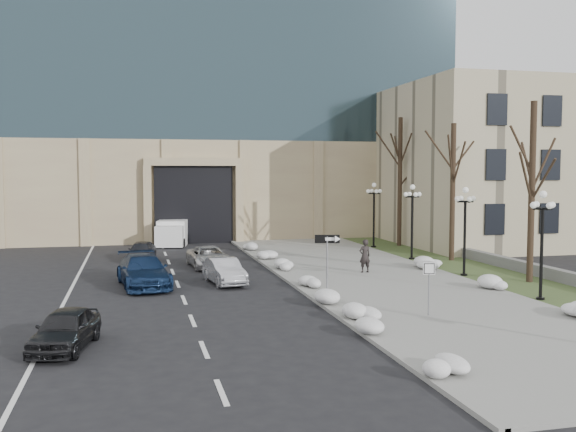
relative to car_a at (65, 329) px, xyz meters
name	(u,v)px	position (x,y,z in m)	size (l,w,h in m)	color
ground	(423,353)	(10.72, -3.10, -0.64)	(160.00, 160.00, 0.00)	black
sidewalk	(368,275)	(14.22, 10.90, -0.58)	(9.00, 40.00, 0.12)	gray
curb	(286,278)	(9.72, 10.90, -0.57)	(0.30, 40.00, 0.14)	gray
grass_strip	(478,271)	(20.72, 10.90, -0.59)	(4.00, 40.00, 0.10)	#394C26
stone_wall	(491,260)	(22.72, 12.90, -0.29)	(0.50, 30.00, 0.70)	slate
office_tower	(202,33)	(8.71, 40.48, 17.85)	(40.00, 24.70, 36.00)	tan
classical_building	(523,166)	(32.72, 24.88, 5.36)	(22.00, 18.12, 12.00)	tan
car_a	(65,329)	(0.00, 0.00, 0.00)	(1.51, 3.75, 1.28)	black
car_b	(224,271)	(6.49, 10.44, 0.00)	(1.34, 3.85, 1.27)	#B6B8BF
car_c	(143,271)	(2.58, 10.59, 0.13)	(2.15, 5.28, 1.53)	navy
car_d	(209,257)	(6.37, 16.01, -0.02)	(2.04, 4.43, 1.23)	silver
car_e	(142,251)	(2.63, 19.93, -0.02)	(1.46, 3.62, 1.23)	#2F2F35
pedestrian	(365,256)	(14.26, 11.50, 0.38)	(0.66, 0.43, 1.80)	black
box_truck	(174,232)	(5.13, 28.55, 0.28)	(3.10, 6.25, 1.90)	silver
one_way_sign	(331,247)	(10.19, 4.61, 1.77)	(1.08, 0.47, 2.92)	slate
keep_sign	(429,277)	(12.96, 1.16, 0.94)	(0.46, 0.15, 2.14)	slate
snow_clump_a	(448,369)	(10.25, -5.53, -0.34)	(1.10, 1.60, 0.36)	white
snow_clump_b	(377,329)	(9.99, -1.08, -0.34)	(1.10, 1.60, 0.36)	white
snow_clump_c	(335,300)	(10.17, 4.01, -0.34)	(1.10, 1.60, 0.36)	white
snow_clump_d	(310,283)	(10.18, 7.92, -0.34)	(1.10, 1.60, 0.36)	white
snow_clump_e	(282,266)	(10.14, 13.49, -0.34)	(1.10, 1.60, 0.36)	white
snow_clump_f	(266,257)	(10.08, 17.63, -0.34)	(1.10, 1.60, 0.36)	white
snow_clump_g	(256,248)	(10.33, 22.35, -0.34)	(1.10, 1.60, 0.36)	white
snow_clump_i	(497,285)	(18.52, 5.45, -0.34)	(1.10, 1.60, 0.36)	white
snow_clump_j	(433,265)	(18.60, 12.14, -0.34)	(1.10, 1.60, 0.36)	white
snow_clump_k	(426,265)	(18.19, 12.16, -0.34)	(1.10, 1.60, 0.36)	white
snow_clump_l	(362,314)	(10.31, 1.24, -0.34)	(1.10, 1.60, 0.36)	white
lamppost_a	(542,230)	(19.02, 2.90, 2.43)	(1.18, 1.18, 4.76)	black
lamppost_b	(465,219)	(19.02, 9.40, 2.43)	(1.18, 1.18, 4.76)	black
lamppost_c	(412,212)	(19.02, 15.90, 2.43)	(1.18, 1.18, 4.76)	black
lamppost_d	(374,206)	(19.02, 22.40, 2.43)	(1.18, 1.18, 4.76)	black
tree_near	(532,166)	(21.22, 6.90, 5.19)	(3.20, 3.20, 9.00)	black
tree_mid	(453,172)	(21.22, 14.90, 4.86)	(3.20, 3.20, 8.50)	black
tree_far	(400,163)	(21.22, 22.90, 5.51)	(3.20, 3.20, 9.50)	black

